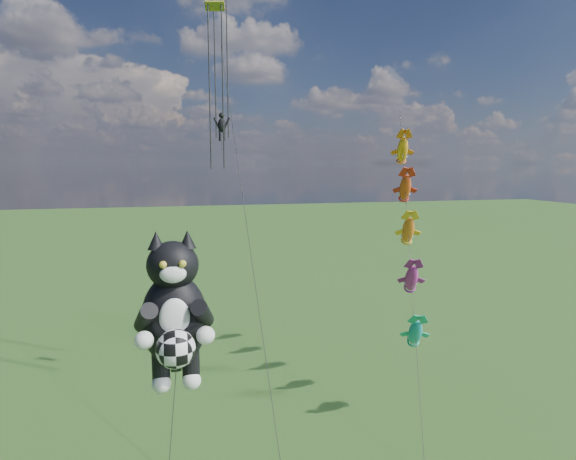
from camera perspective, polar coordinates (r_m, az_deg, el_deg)
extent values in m
ellipsoid|color=black|center=(18.76, -13.30, -10.33)|extent=(2.90, 2.59, 3.55)
ellipsoid|color=black|center=(18.11, -13.50, -4.08)|extent=(2.28, 2.16, 1.80)
cone|color=black|center=(17.95, -15.37, -1.19)|extent=(0.77, 0.77, 0.67)
cone|color=black|center=(17.95, -11.83, -1.07)|extent=(0.77, 0.77, 0.67)
ellipsoid|color=white|center=(17.44, -13.46, -5.10)|extent=(1.02, 0.70, 0.64)
ellipsoid|color=white|center=(17.86, -13.30, -10.14)|extent=(1.18, 0.71, 1.46)
sphere|color=gold|center=(17.29, -14.61, -4.01)|extent=(0.27, 0.27, 0.27)
sphere|color=gold|center=(17.29, -12.39, -3.93)|extent=(0.27, 0.27, 0.27)
sphere|color=white|center=(17.77, -16.70, -12.44)|extent=(0.67, 0.67, 0.67)
sphere|color=white|center=(17.78, -9.74, -12.20)|extent=(0.67, 0.67, 0.67)
sphere|color=white|center=(19.48, -14.77, -17.22)|extent=(0.71, 0.71, 0.71)
sphere|color=white|center=(19.48, -11.35, -17.10)|extent=(0.71, 0.71, 0.71)
sphere|color=white|center=(17.53, -13.17, -13.57)|extent=(1.37, 1.37, 1.37)
cylinder|color=black|center=(30.70, 14.21, -2.31)|extent=(5.60, 14.83, 18.49)
ellipsoid|color=#1992BF|center=(28.39, 14.85, -11.66)|extent=(1.42, 2.17, 2.20)
ellipsoid|color=#D83393|center=(29.77, 14.43, -5.54)|extent=(1.42, 2.17, 2.20)
ellipsoid|color=red|center=(31.46, 14.05, -0.02)|extent=(1.42, 2.17, 2.20)
ellipsoid|color=orange|center=(33.42, 13.72, 4.89)|extent=(1.42, 2.17, 2.20)
ellipsoid|color=yellow|center=(35.59, 13.42, 9.24)|extent=(1.42, 2.17, 2.20)
cylinder|color=black|center=(23.59, -4.70, -0.94)|extent=(0.48, 17.08, 21.88)
cube|color=green|center=(29.90, -8.67, 24.77)|extent=(1.11, 0.57, 0.52)
cylinder|color=black|center=(28.86, -9.25, 16.01)|extent=(0.08, 0.08, 9.20)
cylinder|color=black|center=(28.93, -7.70, 16.02)|extent=(0.08, 0.08, 9.20)
cylinder|color=black|center=(32.26, -8.61, 18.45)|extent=(0.08, 0.08, 9.10)
cylinder|color=black|center=(32.34, -7.17, 18.45)|extent=(0.08, 0.08, 9.10)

